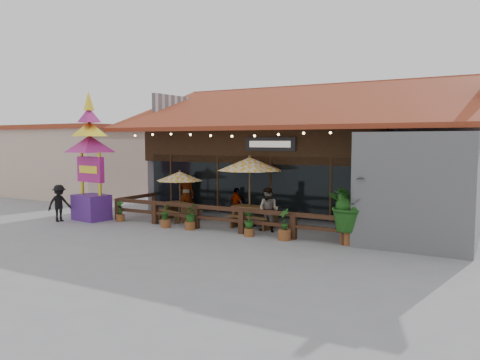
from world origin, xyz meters
The scene contains 19 objects.
ground centered at (0.00, 0.00, 0.00)m, with size 100.00×100.00×0.00m, color gray.
restaurant_building centered at (0.26, 6.61, 2.21)m, with size 15.50×14.73×6.09m.
patio_railing centered at (-2.25, -0.27, 0.61)m, with size 10.00×2.60×0.92m.
neighbor_building centered at (-15.00, 6.00, 2.14)m, with size 8.40×8.40×4.22m.
umbrella_left centered at (-4.20, 0.77, 1.84)m, with size 2.50×2.50×2.11m.
umbrella_right centered at (-0.95, 0.92, 2.43)m, with size 2.65×2.65×2.78m.
picnic_table_left centered at (-4.17, 0.69, 0.49)m, with size 1.88×1.75×0.73m.
picnic_table_right centered at (-0.70, 0.86, 0.55)m, with size 1.72×1.49×0.81m.
thai_sign_tower centered at (-7.45, -1.07, 3.06)m, with size 2.43×2.43×5.78m.
tropical_plant centered at (3.37, -0.32, 1.26)m, with size 2.08×2.11×2.21m.
diner_a centered at (-4.36, 1.43, 0.98)m, with size 0.71×0.47×1.96m, color #382212.
diner_b centered at (0.22, 0.21, 0.82)m, with size 0.79×0.62×1.63m, color #382212.
diner_c centered at (-1.92, 1.58, 0.70)m, with size 0.82×0.34×1.41m, color #382212.
pedestrian centered at (-8.30, -2.01, 0.76)m, with size 0.99×0.57×1.53m, color black.
planter_a centered at (-6.15, -0.74, 0.36)m, with size 0.35×0.35×0.86m.
planter_b centered at (-3.63, -0.91, 0.43)m, with size 0.39×0.39×0.94m.
planter_c centered at (-2.55, -0.82, 0.53)m, with size 0.75×0.73×0.95m.
planter_d centered at (-0.04, -0.81, 0.42)m, with size 0.41×0.41×0.87m.
planter_e centered at (1.29, -0.77, 0.45)m, with size 0.46×0.43×1.06m.
Camera 1 is at (7.62, -14.99, 3.34)m, focal length 35.00 mm.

